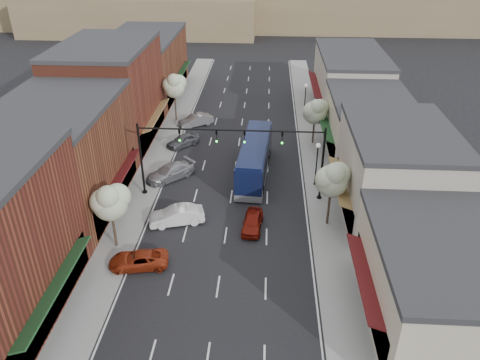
% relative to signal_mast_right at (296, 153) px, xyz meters
% --- Properties ---
extents(ground, '(160.00, 160.00, 0.00)m').
position_rel_signal_mast_right_xyz_m(ground, '(-5.62, -8.00, -4.62)').
color(ground, black).
rests_on(ground, ground).
extents(sidewalk_left, '(2.80, 73.00, 0.15)m').
position_rel_signal_mast_right_xyz_m(sidewalk_left, '(-14.02, 10.50, -4.55)').
color(sidewalk_left, gray).
rests_on(sidewalk_left, ground).
extents(sidewalk_right, '(2.80, 73.00, 0.15)m').
position_rel_signal_mast_right_xyz_m(sidewalk_right, '(2.78, 10.50, -4.55)').
color(sidewalk_right, gray).
rests_on(sidewalk_right, ground).
extents(curb_left, '(0.25, 73.00, 0.17)m').
position_rel_signal_mast_right_xyz_m(curb_left, '(-12.62, 10.50, -4.55)').
color(curb_left, gray).
rests_on(curb_left, ground).
extents(curb_right, '(0.25, 73.00, 0.17)m').
position_rel_signal_mast_right_xyz_m(curb_right, '(1.38, 10.50, -4.55)').
color(curb_right, gray).
rests_on(curb_right, ground).
extents(bldg_left_midnear, '(10.14, 14.10, 9.40)m').
position_rel_signal_mast_right_xyz_m(bldg_left_midnear, '(-19.85, -2.00, 0.03)').
color(bldg_left_midnear, brown).
rests_on(bldg_left_midnear, ground).
extents(bldg_left_midfar, '(10.14, 14.10, 10.90)m').
position_rel_signal_mast_right_xyz_m(bldg_left_midfar, '(-19.86, 12.00, 0.78)').
color(bldg_left_midfar, brown).
rests_on(bldg_left_midfar, ground).
extents(bldg_left_far, '(10.14, 18.10, 8.40)m').
position_rel_signal_mast_right_xyz_m(bldg_left_far, '(-19.84, 28.00, -0.46)').
color(bldg_left_far, brown).
rests_on(bldg_left_far, ground).
extents(bldg_right_near, '(9.14, 12.10, 5.90)m').
position_rel_signal_mast_right_xyz_m(bldg_right_near, '(8.07, -14.00, -1.70)').
color(bldg_right_near, beige).
rests_on(bldg_right_near, ground).
extents(bldg_right_midnear, '(9.14, 12.10, 7.90)m').
position_rel_signal_mast_right_xyz_m(bldg_right_midnear, '(8.10, -2.00, -0.72)').
color(bldg_right_midnear, '#AEA595').
rests_on(bldg_right_midnear, ground).
extents(bldg_right_midfar, '(9.14, 12.10, 6.40)m').
position_rel_signal_mast_right_xyz_m(bldg_right_midfar, '(8.08, 10.00, -1.46)').
color(bldg_right_midfar, beige).
rests_on(bldg_right_midfar, ground).
extents(bldg_right_far, '(9.14, 16.10, 7.40)m').
position_rel_signal_mast_right_xyz_m(bldg_right_far, '(8.09, 24.00, -0.96)').
color(bldg_right_far, '#AEA595').
rests_on(bldg_right_far, ground).
extents(hill_near, '(50.00, 20.00, 8.00)m').
position_rel_signal_mast_right_xyz_m(hill_near, '(-30.62, 70.00, -0.62)').
color(hill_near, '#7A6647').
rests_on(hill_near, ground).
extents(signal_mast_right, '(8.22, 0.46, 7.00)m').
position_rel_signal_mast_right_xyz_m(signal_mast_right, '(0.00, 0.00, 0.00)').
color(signal_mast_right, black).
rests_on(signal_mast_right, ground).
extents(signal_mast_left, '(8.22, 0.46, 7.00)m').
position_rel_signal_mast_right_xyz_m(signal_mast_left, '(-11.24, 0.00, 0.00)').
color(signal_mast_left, black).
rests_on(signal_mast_left, ground).
extents(tree_right_near, '(2.85, 2.65, 5.95)m').
position_rel_signal_mast_right_xyz_m(tree_right_near, '(2.73, -4.05, -0.17)').
color(tree_right_near, '#47382B').
rests_on(tree_right_near, ground).
extents(tree_right_far, '(2.85, 2.65, 5.43)m').
position_rel_signal_mast_right_xyz_m(tree_right_far, '(2.73, 11.95, -0.63)').
color(tree_right_far, '#47382B').
rests_on(tree_right_far, ground).
extents(tree_left_near, '(2.85, 2.65, 5.69)m').
position_rel_signal_mast_right_xyz_m(tree_left_near, '(-13.87, -8.05, -0.40)').
color(tree_left_near, '#47382B').
rests_on(tree_left_near, ground).
extents(tree_left_far, '(2.85, 2.65, 6.13)m').
position_rel_signal_mast_right_xyz_m(tree_left_far, '(-13.87, 17.95, -0.02)').
color(tree_left_far, '#47382B').
rests_on(tree_left_far, ground).
extents(lamp_post_near, '(0.44, 0.44, 4.44)m').
position_rel_signal_mast_right_xyz_m(lamp_post_near, '(2.18, 2.50, -1.62)').
color(lamp_post_near, black).
rests_on(lamp_post_near, ground).
extents(lamp_post_far, '(0.44, 0.44, 4.44)m').
position_rel_signal_mast_right_xyz_m(lamp_post_far, '(2.18, 20.00, -1.62)').
color(lamp_post_far, black).
rests_on(lamp_post_far, ground).
extents(coach_bus, '(3.31, 11.60, 3.50)m').
position_rel_signal_mast_right_xyz_m(coach_bus, '(-3.64, 4.46, -2.79)').
color(coach_bus, '#0D1435').
rests_on(coach_bus, ground).
extents(red_hatchback, '(1.86, 3.93, 1.30)m').
position_rel_signal_mast_right_xyz_m(red_hatchback, '(-3.50, -4.90, -3.97)').
color(red_hatchback, maroon).
rests_on(red_hatchback, ground).
extents(parked_car_a, '(4.59, 2.72, 1.20)m').
position_rel_signal_mast_right_xyz_m(parked_car_a, '(-11.60, -10.20, -4.02)').
color(parked_car_a, maroon).
rests_on(parked_car_a, ground).
extents(parked_car_b, '(4.81, 2.79, 1.50)m').
position_rel_signal_mast_right_xyz_m(parked_car_b, '(-9.82, -4.53, -3.87)').
color(parked_car_b, white).
rests_on(parked_car_b, ground).
extents(parked_car_c, '(5.04, 4.97, 1.46)m').
position_rel_signal_mast_right_xyz_m(parked_car_c, '(-11.82, 3.02, -3.89)').
color(parked_car_c, '#A2A2A7').
rests_on(parked_car_c, ground).
extents(parked_car_d, '(3.81, 4.02, 1.35)m').
position_rel_signal_mast_right_xyz_m(parked_car_d, '(-11.82, 10.54, -3.95)').
color(parked_car_d, '#57585E').
rests_on(parked_car_d, ground).
extents(parked_car_e, '(4.40, 3.70, 1.42)m').
position_rel_signal_mast_right_xyz_m(parked_car_e, '(-11.22, 16.47, -3.91)').
color(parked_car_e, gray).
rests_on(parked_car_e, ground).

